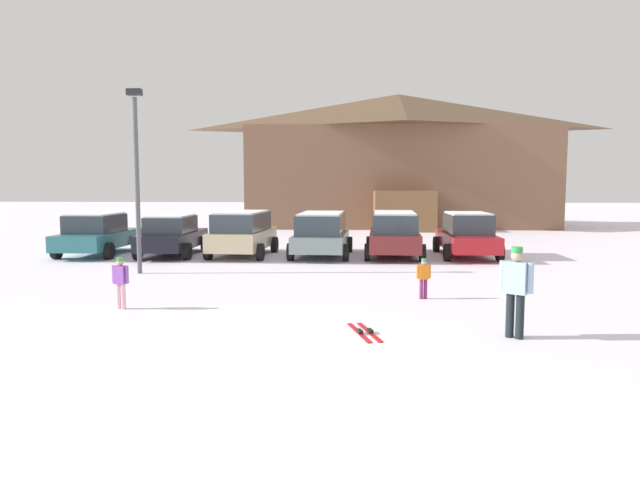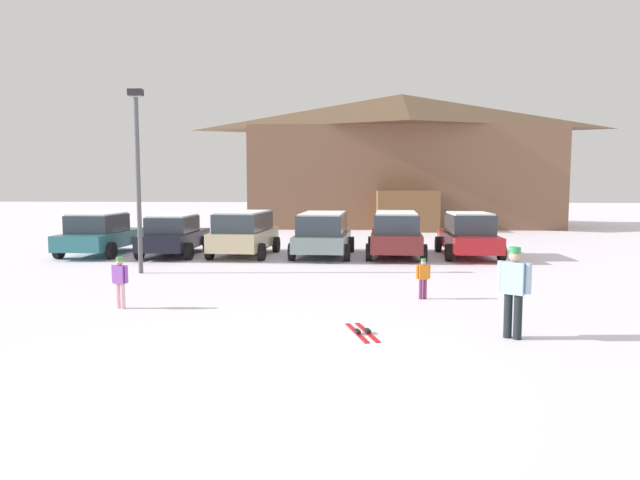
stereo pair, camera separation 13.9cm
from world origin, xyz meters
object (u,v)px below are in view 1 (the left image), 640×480
Objects in this scene: parked_grey_wagon at (322,233)px; pair_of_skis at (364,332)px; skier_child_in_orange_jacket at (424,276)px; lamp_post at (137,171)px; parked_black_sedan at (172,235)px; skier_child_in_purple_jacket at (121,280)px; ski_lodge at (398,160)px; parked_teal_hatchback at (98,234)px; parked_maroon_van at (394,233)px; parked_beige_suv at (243,232)px; parked_red_sedan at (467,235)px; skier_adult_in_blue_parka at (516,287)px.

pair_of_skis is (1.43, -11.46, -0.90)m from parked_grey_wagon.
lamp_post reaches higher than skier_child_in_orange_jacket.
lamp_post is (0.38, -4.47, 2.38)m from parked_black_sedan.
ski_lodge is at bearing 72.83° from skier_child_in_purple_jacket.
parked_maroon_van is (11.65, 0.23, 0.09)m from parked_teal_hatchback.
skier_child_in_purple_jacket is at bearing -95.39° from parked_beige_suv.
parked_black_sedan reaches higher than skier_child_in_purple_jacket.
skier_child_in_purple_jacket reaches higher than skier_child_in_orange_jacket.
parked_red_sedan is 2.78× the size of skier_adult_in_blue_parka.
ski_lodge is 28.62m from pair_of_skis.
parked_beige_suv is 8.68m from parked_red_sedan.
lamp_post is (-6.90, 6.84, 3.17)m from pair_of_skis.
parked_teal_hatchback is 8.85m from parked_grey_wagon.
ski_lodge is 21.58m from parked_teal_hatchback.
skier_adult_in_blue_parka is 12.12m from lamp_post.
ski_lodge reaches higher than parked_maroon_van.
parked_black_sedan is at bearing 0.07° from parked_teal_hatchback.
skier_child_in_purple_jacket is at bearing -62.89° from parked_teal_hatchback.
parked_maroon_van is at bearing -177.66° from parked_red_sedan.
skier_child_in_orange_jacket is (6.01, -8.02, -0.37)m from parked_beige_suv.
parked_beige_suv is 5.88m from parked_maroon_van.
skier_child_in_orange_jacket is 0.59× the size of skier_adult_in_blue_parka.
lamp_post reaches higher than pair_of_skis.
parked_red_sedan is at bearing 2.04° from parked_beige_suv.
parked_maroon_van is (8.65, 0.22, 0.12)m from parked_black_sedan.
skier_adult_in_blue_parka is at bearing -83.43° from parked_maroon_van.
parked_black_sedan reaches higher than pair_of_skis.
pair_of_skis is at bearing -57.24° from parked_black_sedan.
skier_child_in_orange_jacket is (8.78, -7.99, -0.25)m from parked_black_sedan.
skier_child_in_purple_jacket is (-9.57, -9.86, -0.20)m from parked_red_sedan.
parked_teal_hatchback is at bearing -179.93° from parked_black_sedan.
parked_beige_suv is at bearing 0.32° from parked_teal_hatchback.
parked_maroon_van reaches higher than pair_of_skis.
parked_black_sedan is at bearing 131.03° from skier_adult_in_blue_parka.
parked_grey_wagon is 2.81m from parked_maroon_van.
parked_black_sedan is 3.73× the size of skier_child_in_purple_jacket.
parked_beige_suv reaches higher than skier_adult_in_blue_parka.
parked_beige_suv reaches higher than pair_of_skis.
skier_adult_in_blue_parka is (8.13, -1.97, 0.28)m from skier_child_in_purple_jacket.
parked_red_sedan is (2.79, 0.11, -0.07)m from parked_maroon_van.
parked_grey_wagon reaches higher than skier_adult_in_blue_parka.
parked_grey_wagon is at bearing 1.42° from parked_black_sedan.
parked_teal_hatchback is 1.02× the size of parked_black_sedan.
skier_child_in_purple_jacket is at bearing -107.17° from ski_lodge.
ski_lodge is 12.11× the size of skier_adult_in_blue_parka.
ski_lodge is at bearing 84.44° from pair_of_skis.
parked_black_sedan is at bearing 101.13° from skier_child_in_purple_jacket.
skier_child_in_orange_jacket reaches higher than pair_of_skis.
skier_child_in_purple_jacket is (4.87, -9.52, -0.18)m from parked_teal_hatchback.
lamp_post reaches higher than parked_red_sedan.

